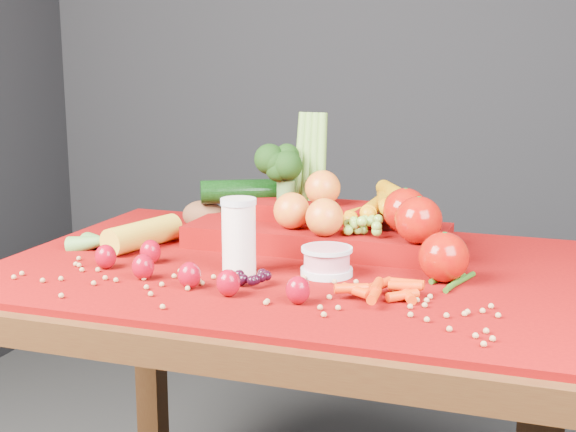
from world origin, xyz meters
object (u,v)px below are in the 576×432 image
(yogurt_bowl, at_px, (327,260))
(produce_mound, at_px, (332,218))
(table, at_px, (285,318))
(milk_glass, at_px, (239,234))

(yogurt_bowl, height_order, produce_mound, produce_mound)
(table, distance_m, milk_glass, 0.21)
(table, distance_m, yogurt_bowl, 0.17)
(table, xyz_separation_m, yogurt_bowl, (0.10, -0.05, 0.13))
(table, relative_size, produce_mound, 1.80)
(table, xyz_separation_m, produce_mound, (0.05, 0.15, 0.17))
(milk_glass, relative_size, produce_mound, 0.23)
(yogurt_bowl, bearing_deg, table, 153.89)
(milk_glass, bearing_deg, produce_mound, 66.56)
(table, bearing_deg, milk_glass, -120.78)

